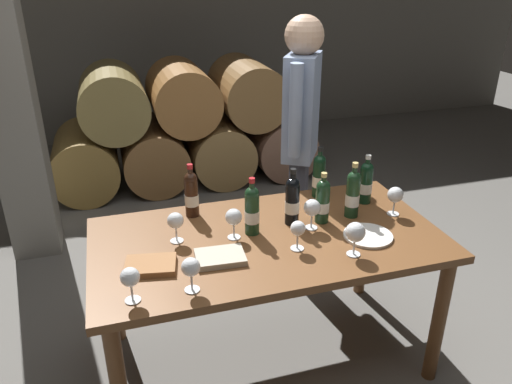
{
  "coord_description": "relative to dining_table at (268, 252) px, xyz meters",
  "views": [
    {
      "loc": [
        -0.67,
        -2.0,
        1.97
      ],
      "look_at": [
        0.0,
        0.2,
        0.91
      ],
      "focal_mm": 34.68,
      "sensor_mm": 36.0,
      "label": 1
    }
  ],
  "objects": [
    {
      "name": "wine_bottle_1",
      "position": [
        -0.31,
        0.33,
        0.22
      ],
      "size": [
        0.07,
        0.07,
        0.29
      ],
      "color": "black",
      "rests_on": "dining_table"
    },
    {
      "name": "wine_glass_2",
      "position": [
        -0.67,
        -0.33,
        0.2
      ],
      "size": [
        0.08,
        0.08,
        0.15
      ],
      "color": "white",
      "rests_on": "dining_table"
    },
    {
      "name": "wine_bottle_3",
      "position": [
        0.49,
        0.08,
        0.22
      ],
      "size": [
        0.07,
        0.07,
        0.3
      ],
      "color": "#19381E",
      "rests_on": "dining_table"
    },
    {
      "name": "wine_glass_4",
      "position": [
        0.71,
        0.03,
        0.2
      ],
      "size": [
        0.08,
        0.08,
        0.16
      ],
      "color": "white",
      "rests_on": "dining_table"
    },
    {
      "name": "tasting_notebook",
      "position": [
        -0.58,
        -0.12,
        0.11
      ],
      "size": [
        0.25,
        0.2,
        0.03
      ],
      "primitive_type": "cube",
      "rotation": [
        0.0,
        0.0,
        -0.19
      ],
      "color": "#936038",
      "rests_on": "dining_table"
    },
    {
      "name": "wine_bottle_2",
      "position": [
        0.42,
        0.35,
        0.22
      ],
      "size": [
        0.07,
        0.07,
        0.3
      ],
      "color": "black",
      "rests_on": "dining_table"
    },
    {
      "name": "serving_plate",
      "position": [
        0.47,
        -0.15,
        0.1
      ],
      "size": [
        0.24,
        0.24,
        0.01
      ],
      "primitive_type": "cylinder",
      "color": "white",
      "rests_on": "dining_table"
    },
    {
      "name": "wine_glass_1",
      "position": [
        0.23,
        0.01,
        0.2
      ],
      "size": [
        0.08,
        0.08,
        0.16
      ],
      "color": "white",
      "rests_on": "dining_table"
    },
    {
      "name": "leather_ledger",
      "position": [
        -0.27,
        -0.14,
        0.11
      ],
      "size": [
        0.23,
        0.17,
        0.03
      ],
      "primitive_type": "cube",
      "rotation": [
        0.0,
        0.0,
        -0.07
      ],
      "color": "#B2A893",
      "rests_on": "dining_table"
    },
    {
      "name": "wine_glass_7",
      "position": [
        -0.16,
        0.03,
        0.2
      ],
      "size": [
        0.08,
        0.08,
        0.16
      ],
      "color": "white",
      "rests_on": "dining_table"
    },
    {
      "name": "wine_glass_5",
      "position": [
        -0.43,
        -0.33,
        0.2
      ],
      "size": [
        0.08,
        0.08,
        0.15
      ],
      "color": "white",
      "rests_on": "dining_table"
    },
    {
      "name": "wine_glass_3",
      "position": [
        -0.43,
        0.08,
        0.2
      ],
      "size": [
        0.08,
        0.08,
        0.15
      ],
      "color": "white",
      "rests_on": "dining_table"
    },
    {
      "name": "cellar_back_wall",
      "position": [
        0.0,
        4.2,
        0.73
      ],
      "size": [
        10.0,
        0.24,
        2.8
      ],
      "primitive_type": "cube",
      "color": "slate",
      "rests_on": "ground_plane"
    },
    {
      "name": "wine_bottle_6",
      "position": [
        0.63,
        0.21,
        0.21
      ],
      "size": [
        0.07,
        0.07,
        0.28
      ],
      "color": "black",
      "rests_on": "dining_table"
    },
    {
      "name": "barrel_stack",
      "position": [
        -0.0,
        2.6,
        -0.13
      ],
      "size": [
        2.49,
        0.9,
        1.15
      ],
      "color": "olive",
      "rests_on": "ground_plane"
    },
    {
      "name": "wine_glass_6",
      "position": [
        0.09,
        -0.15,
        0.19
      ],
      "size": [
        0.07,
        0.07,
        0.15
      ],
      "color": "white",
      "rests_on": "dining_table"
    },
    {
      "name": "wine_glass_0",
      "position": [
        0.32,
        -0.27,
        0.21
      ],
      "size": [
        0.09,
        0.09,
        0.16
      ],
      "color": "white",
      "rests_on": "dining_table"
    },
    {
      "name": "wine_bottle_4",
      "position": [
        -0.06,
        0.05,
        0.22
      ],
      "size": [
        0.07,
        0.07,
        0.3
      ],
      "color": "#19381E",
      "rests_on": "dining_table"
    },
    {
      "name": "dining_table",
      "position": [
        0.0,
        0.0,
        0.0
      ],
      "size": [
        1.7,
        0.9,
        0.76
      ],
      "color": "brown",
      "rests_on": "ground_plane"
    },
    {
      "name": "wine_bottle_5",
      "position": [
        0.16,
        0.09,
        0.22
      ],
      "size": [
        0.07,
        0.07,
        0.3
      ],
      "color": "black",
      "rests_on": "dining_table"
    },
    {
      "name": "ground_plane",
      "position": [
        0.0,
        0.0,
        -0.67
      ],
      "size": [
        14.0,
        14.0,
        0.0
      ],
      "primitive_type": "plane",
      "color": "#66635E"
    },
    {
      "name": "stone_pillar",
      "position": [
        -1.3,
        1.6,
        0.63
      ],
      "size": [
        0.32,
        0.32,
        2.6
      ],
      "primitive_type": "cube",
      "color": "slate",
      "rests_on": "ground_plane"
    },
    {
      "name": "wine_bottle_0",
      "position": [
        0.31,
        0.07,
        0.21
      ],
      "size": [
        0.07,
        0.07,
        0.27
      ],
      "color": "#19381E",
      "rests_on": "dining_table"
    },
    {
      "name": "sommelier_presenting",
      "position": [
        0.46,
        0.75,
        0.37
      ],
      "size": [
        0.32,
        0.43,
        1.72
      ],
      "color": "#383842",
      "rests_on": "ground_plane"
    }
  ]
}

